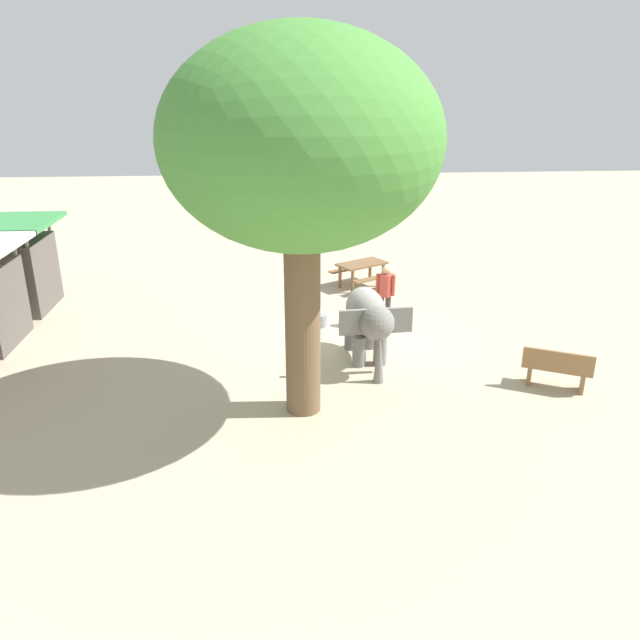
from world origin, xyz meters
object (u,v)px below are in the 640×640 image
person_handler (385,291)px  feed_bucket (321,320)px  elephant (368,318)px  picnic_table_near (362,269)px  shade_tree_main (301,144)px  wooden_bench (557,368)px  market_stall_green (14,270)px

person_handler → feed_bucket: size_ratio=4.50×
elephant → person_handler: size_ratio=1.46×
picnic_table_near → feed_bucket: size_ratio=5.67×
elephant → shade_tree_main: (-2.16, 1.58, 4.00)m
shade_tree_main → wooden_bench: size_ratio=4.87×
wooden_bench → picnic_table_near: (7.17, 3.08, 0.12)m
shade_tree_main → market_stall_green: shade_tree_main is taller
person_handler → wooden_bench: (-3.85, -2.95, -0.48)m
elephant → person_handler: 2.30m
person_handler → wooden_bench: person_handler is taller
market_stall_green → feed_bucket: (-2.03, -8.38, -0.98)m
feed_bucket → shade_tree_main: bearing=171.2°
market_stall_green → feed_bucket: size_ratio=7.00×
picnic_table_near → market_stall_green: 10.01m
shade_tree_main → elephant: bearing=-36.2°
shade_tree_main → wooden_bench: (0.47, -5.30, -4.58)m
person_handler → shade_tree_main: shade_tree_main is taller
person_handler → shade_tree_main: (-4.32, 2.35, 4.10)m
wooden_bench → market_stall_green: size_ratio=0.57×
person_handler → market_stall_green: 10.27m
shade_tree_main → feed_bucket: size_ratio=19.32×
elephant → shade_tree_main: size_ratio=0.34×
shade_tree_main → feed_bucket: 6.60m
wooden_bench → picnic_table_near: wooden_bench is taller
elephant → feed_bucket: elephant is taller
wooden_bench → feed_bucket: size_ratio=3.97×
elephant → feed_bucket: bearing=-162.2°
elephant → picnic_table_near: bearing=169.3°
picnic_table_near → market_stall_green: size_ratio=0.81×
person_handler → shade_tree_main: bearing=-6.2°
person_handler → picnic_table_near: bearing=-155.3°
elephant → feed_bucket: (2.23, 0.90, -0.89)m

